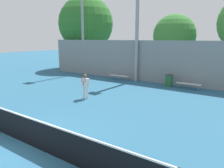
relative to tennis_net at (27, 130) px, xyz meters
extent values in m
plane|color=#285B7A|center=(0.00, 0.00, -0.55)|extent=(100.00, 100.00, 0.00)
cube|color=black|center=(0.00, 0.00, -0.03)|extent=(10.83, 0.03, 1.03)
cube|color=white|center=(0.00, 0.00, 0.50)|extent=(10.83, 0.04, 0.05)
cylinder|color=silver|center=(-2.53, 5.78, -0.16)|extent=(0.14, 0.14, 0.77)
cylinder|color=silver|center=(-2.34, 5.85, -0.16)|extent=(0.14, 0.14, 0.77)
cube|color=white|center=(-2.43, 5.81, 0.49)|extent=(0.42, 0.32, 0.53)
cylinder|color=white|center=(-2.65, 5.73, 0.50)|extent=(0.10, 0.10, 0.51)
cylinder|color=white|center=(-2.21, 5.89, 0.50)|extent=(0.10, 0.10, 0.51)
sphere|color=brown|center=(-2.43, 5.81, 0.90)|extent=(0.24, 0.24, 0.24)
cylinder|color=black|center=(-2.33, 5.55, 0.47)|extent=(0.03, 0.03, 0.22)
torus|color=red|center=(-2.33, 5.55, 0.72)|extent=(0.30, 0.13, 0.31)
cylinder|color=silver|center=(-2.33, 5.55, 0.72)|extent=(0.25, 0.10, 0.27)
cube|color=silver|center=(2.14, 12.27, -0.14)|extent=(1.85, 0.40, 0.04)
cylinder|color=gray|center=(1.40, 12.27, -0.36)|extent=(0.06, 0.06, 0.38)
cylinder|color=gray|center=(2.88, 12.27, -0.36)|extent=(0.06, 0.06, 0.38)
cube|color=silver|center=(-4.16, 12.27, -0.14)|extent=(1.95, 0.40, 0.04)
cylinder|color=gray|center=(-4.94, 12.27, -0.36)|extent=(0.06, 0.06, 0.38)
cylinder|color=gray|center=(-3.38, 12.27, -0.36)|extent=(0.06, 0.06, 0.38)
cylinder|color=#939399|center=(-2.70, 12.88, 4.34)|extent=(0.30, 0.30, 9.77)
cylinder|color=#939399|center=(-9.46, 13.35, 5.18)|extent=(0.25, 0.25, 11.46)
cylinder|color=#235B33|center=(0.63, 12.28, -0.10)|extent=(0.57, 0.57, 0.90)
cylinder|color=#333338|center=(0.63, 12.28, 0.37)|extent=(0.60, 0.60, 0.04)
cube|color=gray|center=(0.00, 13.10, 1.25)|extent=(26.12, 0.06, 3.60)
cylinder|color=brown|center=(-11.99, 16.75, 0.87)|extent=(0.47, 0.47, 2.83)
sphere|color=#2D6B28|center=(-11.99, 16.75, 4.96)|extent=(6.70, 6.70, 6.70)
cylinder|color=brown|center=(-0.85, 17.04, 0.65)|extent=(0.35, 0.35, 2.40)
sphere|color=#387A33|center=(-0.85, 17.04, 3.49)|extent=(4.08, 4.08, 4.08)
camera|label=1|loc=(6.68, -4.23, 3.24)|focal=35.00mm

